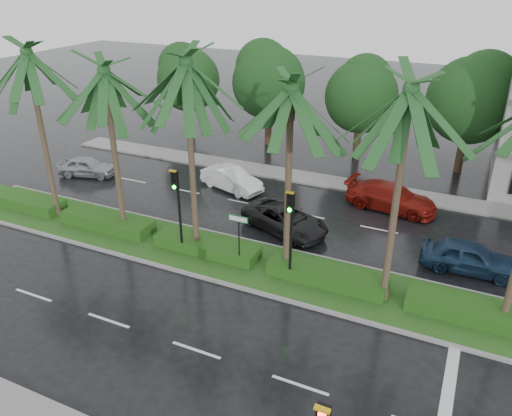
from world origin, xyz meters
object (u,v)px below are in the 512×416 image
at_px(car_silver, 87,167).
at_px(car_blue, 469,257).
at_px(car_darkgrey, 285,219).
at_px(car_red, 391,197).
at_px(street_sign, 239,228).
at_px(signal_median_left, 177,200).
at_px(car_white, 231,179).

distance_m(car_silver, car_blue, 23.76).
xyz_separation_m(car_darkgrey, car_red, (4.50, 4.96, 0.07)).
bearing_deg(car_silver, car_blue, -109.66).
height_order(street_sign, car_darkgrey, street_sign).
bearing_deg(car_darkgrey, car_silver, 104.92).
height_order(car_darkgrey, car_red, car_red).
distance_m(street_sign, car_red, 10.63).
distance_m(signal_median_left, car_white, 8.57).
relative_size(car_white, car_red, 0.82).
bearing_deg(car_darkgrey, car_red, -21.03).
bearing_deg(car_red, car_white, 105.11).
relative_size(street_sign, car_white, 0.62).
height_order(car_silver, car_red, car_red).
distance_m(street_sign, car_blue, 10.51).
xyz_separation_m(car_red, car_blue, (4.50, -5.02, -0.02)).
bearing_deg(signal_median_left, street_sign, 3.47).
height_order(car_white, car_blue, car_blue).
bearing_deg(car_silver, street_sign, -128.31).
bearing_deg(signal_median_left, car_blue, 19.58).
bearing_deg(car_darkgrey, car_blue, -69.18).
relative_size(car_white, car_blue, 0.99).
bearing_deg(car_darkgrey, signal_median_left, 163.32).
bearing_deg(car_silver, car_red, -95.74).
xyz_separation_m(car_silver, car_blue, (23.70, -1.67, 0.08)).
relative_size(street_sign, car_darkgrey, 0.53).
xyz_separation_m(signal_median_left, car_white, (-1.50, 8.11, -2.31)).
distance_m(car_white, car_red, 9.60).
xyz_separation_m(street_sign, car_silver, (-14.20, 5.93, -1.48)).
distance_m(signal_median_left, car_red, 12.60).
bearing_deg(car_darkgrey, street_sign, -165.43).
bearing_deg(car_blue, car_silver, 83.28).
xyz_separation_m(car_silver, car_red, (19.20, 3.35, 0.10)).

